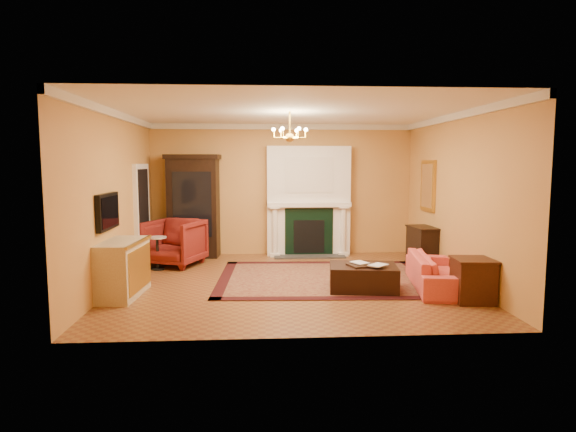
{
  "coord_description": "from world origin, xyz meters",
  "views": [
    {
      "loc": [
        -0.55,
        -8.38,
        2.11
      ],
      "look_at": [
        -0.01,
        0.3,
        1.16
      ],
      "focal_mm": 30.0,
      "sensor_mm": 36.0,
      "label": 1
    }
  ],
  "objects": [
    {
      "name": "oriental_rug",
      "position": [
        0.67,
        0.25,
        0.01
      ],
      "size": [
        4.01,
        3.09,
        0.02
      ],
      "primitive_type": "cube",
      "rotation": [
        0.0,
        0.0,
        -0.05
      ],
      "color": "#410E0E",
      "rests_on": "floor"
    },
    {
      "name": "tv_panel",
      "position": [
        -2.95,
        -0.6,
        1.35
      ],
      "size": [
        0.09,
        0.95,
        0.58
      ],
      "color": "black",
      "rests_on": "wall_left"
    },
    {
      "name": "wall_right",
      "position": [
        3.01,
        0.0,
        1.5
      ],
      "size": [
        0.02,
        5.5,
        3.0
      ],
      "primitive_type": "cube",
      "color": "#C38E46",
      "rests_on": "floor"
    },
    {
      "name": "topiary_right",
      "position": [
        1.11,
        2.53,
        1.49
      ],
      "size": [
        0.18,
        0.18,
        0.47
      ],
      "color": "gray",
      "rests_on": "fireplace"
    },
    {
      "name": "topiary_left",
      "position": [
        -0.17,
        2.53,
        1.48
      ],
      "size": [
        0.17,
        0.17,
        0.45
      ],
      "color": "gray",
      "rests_on": "fireplace"
    },
    {
      "name": "ceiling",
      "position": [
        0.0,
        0.0,
        3.01
      ],
      "size": [
        6.0,
        5.5,
        0.02
      ],
      "primitive_type": "cube",
      "color": "white",
      "rests_on": "wall_back"
    },
    {
      "name": "coral_sofa",
      "position": [
        2.46,
        -0.55,
        0.38
      ],
      "size": [
        0.88,
        2.0,
        0.76
      ],
      "primitive_type": "imported",
      "rotation": [
        0.0,
        0.0,
        1.4
      ],
      "color": "#DC4C45",
      "rests_on": "floor"
    },
    {
      "name": "pedestal_table",
      "position": [
        -2.56,
        1.19,
        0.39
      ],
      "size": [
        0.37,
        0.37,
        0.66
      ],
      "color": "black",
      "rests_on": "floor"
    },
    {
      "name": "wall_front",
      "position": [
        0.0,
        -2.76,
        1.5
      ],
      "size": [
        6.0,
        0.02,
        3.0
      ],
      "primitive_type": "cube",
      "color": "#C38E46",
      "rests_on": "floor"
    },
    {
      "name": "crown_molding",
      "position": [
        0.0,
        0.96,
        2.94
      ],
      "size": [
        6.0,
        5.5,
        0.12
      ],
      "color": "silver",
      "rests_on": "ceiling"
    },
    {
      "name": "wall_back",
      "position": [
        0.0,
        2.76,
        1.5
      ],
      "size": [
        6.0,
        0.02,
        3.0
      ],
      "primitive_type": "cube",
      "color": "#C38E46",
      "rests_on": "floor"
    },
    {
      "name": "ottoman_tray",
      "position": [
        1.17,
        -0.68,
        0.44
      ],
      "size": [
        0.54,
        0.47,
        0.03
      ],
      "primitive_type": "cube",
      "rotation": [
        0.0,
        0.0,
        0.29
      ],
      "color": "black",
      "rests_on": "leather_ottoman"
    },
    {
      "name": "chandelier",
      "position": [
        -0.0,
        0.0,
        2.61
      ],
      "size": [
        0.63,
        0.55,
        0.53
      ],
      "color": "gold",
      "rests_on": "ceiling"
    },
    {
      "name": "leather_ottoman",
      "position": [
        1.19,
        -0.61,
        0.22
      ],
      "size": [
        1.2,
        0.94,
        0.41
      ],
      "primitive_type": "cube",
      "rotation": [
        0.0,
        0.0,
        -0.14
      ],
      "color": "black",
      "rests_on": "oriental_rug"
    },
    {
      "name": "doorway",
      "position": [
        -2.95,
        1.7,
        1.05
      ],
      "size": [
        0.08,
        1.05,
        2.1
      ],
      "color": "silver",
      "rests_on": "wall_left"
    },
    {
      "name": "floor",
      "position": [
        0.0,
        0.0,
        -0.01
      ],
      "size": [
        6.0,
        5.5,
        0.02
      ],
      "primitive_type": "cube",
      "color": "brown",
      "rests_on": "ground"
    },
    {
      "name": "fireplace",
      "position": [
        0.6,
        2.57,
        1.19
      ],
      "size": [
        1.9,
        0.7,
        2.5
      ],
      "color": "white",
      "rests_on": "wall_back"
    },
    {
      "name": "commode",
      "position": [
        -2.73,
        -0.72,
        0.45
      ],
      "size": [
        0.64,
        1.23,
        0.89
      ],
      "primitive_type": "cube",
      "rotation": [
        0.0,
        0.0,
        -0.07
      ],
      "color": "#C6BD91",
      "rests_on": "floor"
    },
    {
      "name": "book_a",
      "position": [
        1.03,
        -0.68,
        0.6
      ],
      "size": [
        0.2,
        0.12,
        0.28
      ],
      "primitive_type": "imported",
      "rotation": [
        0.0,
        0.0,
        0.46
      ],
      "color": "gray",
      "rests_on": "ottoman_tray"
    },
    {
      "name": "wingback_armchair",
      "position": [
        -2.29,
        1.56,
        0.53
      ],
      "size": [
        1.31,
        1.27,
        1.05
      ],
      "primitive_type": "imported",
      "rotation": [
        0.0,
        0.0,
        -0.38
      ],
      "color": "maroon",
      "rests_on": "floor"
    },
    {
      "name": "console_table",
      "position": [
        2.78,
        1.07,
        0.4
      ],
      "size": [
        0.48,
        0.76,
        0.8
      ],
      "primitive_type": "cube",
      "rotation": [
        0.0,
        0.0,
        0.1
      ],
      "color": "black",
      "rests_on": "floor"
    },
    {
      "name": "china_cabinet",
      "position": [
        -2.0,
        2.49,
        1.1
      ],
      "size": [
        1.14,
        0.59,
        2.21
      ],
      "primitive_type": "cube",
      "rotation": [
        0.0,
        0.0,
        -0.08
      ],
      "color": "black",
      "rests_on": "floor"
    },
    {
      "name": "book_b",
      "position": [
        1.31,
        -0.74,
        0.61
      ],
      "size": [
        0.17,
        0.18,
        0.31
      ],
      "primitive_type": "imported",
      "rotation": [
        0.0,
        0.0,
        -0.83
      ],
      "color": "gray",
      "rests_on": "ottoman_tray"
    },
    {
      "name": "gilt_mirror",
      "position": [
        2.97,
        1.4,
        1.65
      ],
      "size": [
        0.06,
        0.76,
        1.05
      ],
      "color": "gold",
      "rests_on": "wall_right"
    },
    {
      "name": "wall_left",
      "position": [
        -3.01,
        0.0,
        1.5
      ],
      "size": [
        0.02,
        5.5,
        3.0
      ],
      "primitive_type": "cube",
      "color": "#C38E46",
      "rests_on": "floor"
    },
    {
      "name": "end_table",
      "position": [
        2.72,
        -1.38,
        0.32
      ],
      "size": [
        0.6,
        0.6,
        0.64
      ],
      "primitive_type": "cube",
      "rotation": [
        0.0,
        0.0,
        -0.09
      ],
      "color": "#36180E",
      "rests_on": "floor"
    }
  ]
}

